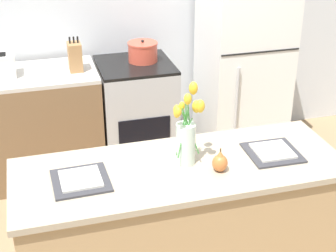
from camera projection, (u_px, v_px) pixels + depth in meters
kitchen_island at (180, 232)px, 2.96m from camera, size 1.80×0.66×0.89m
stove_range at (136, 114)px, 4.36m from camera, size 0.60×0.61×0.91m
refrigerator at (243, 63)px, 4.42m from camera, size 0.68×0.67×1.65m
flower_vase at (187, 134)px, 2.72m from camera, size 0.16×0.14×0.45m
pear_figurine at (220, 162)px, 2.69m from camera, size 0.08×0.08×0.13m
plate_setting_left at (81, 180)px, 2.62m from camera, size 0.29×0.29×0.02m
plate_setting_right at (273, 152)px, 2.88m from camera, size 0.29×0.29×0.02m
cooking_pot at (143, 52)px, 4.17m from camera, size 0.24×0.24×0.18m
knife_block at (75, 57)px, 3.96m from camera, size 0.10×0.14×0.27m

